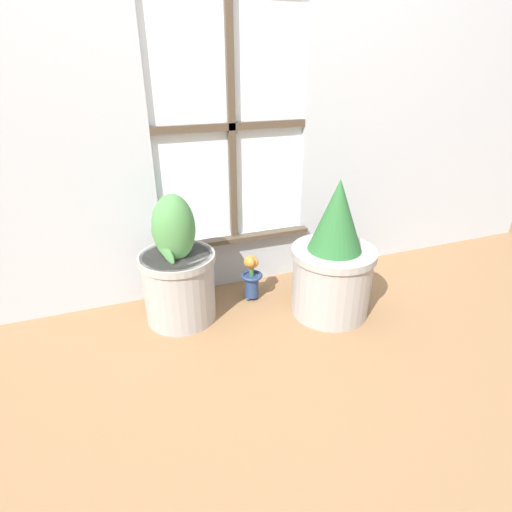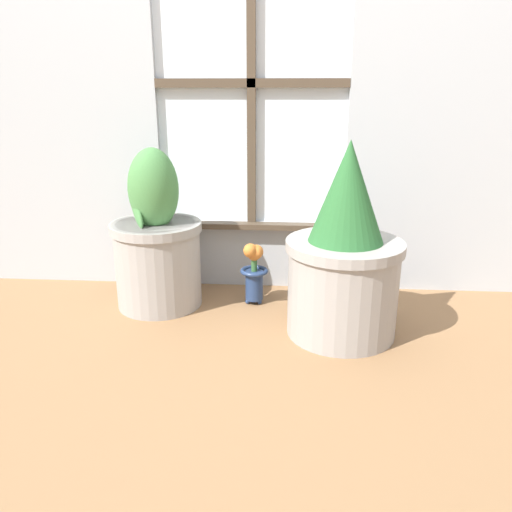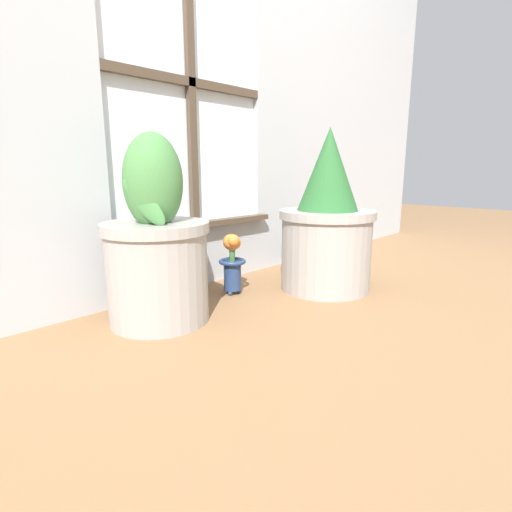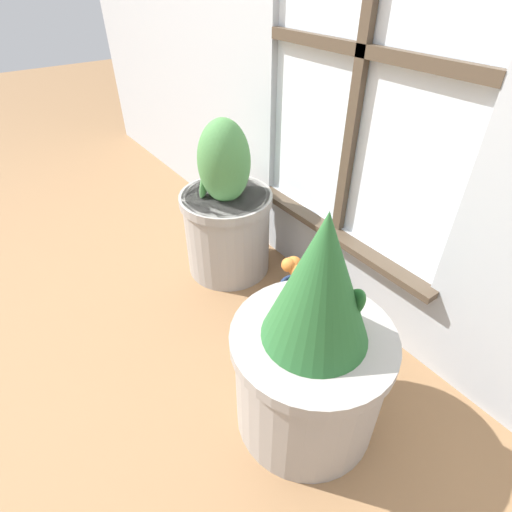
{
  "view_description": "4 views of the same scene",
  "coord_description": "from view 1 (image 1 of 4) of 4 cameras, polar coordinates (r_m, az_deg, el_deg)",
  "views": [
    {
      "loc": [
        -0.61,
        -1.4,
        1.19
      ],
      "look_at": [
        0.01,
        0.25,
        0.32
      ],
      "focal_mm": 28.0,
      "sensor_mm": 36.0,
      "label": 1
    },
    {
      "loc": [
        0.18,
        -1.58,
        0.86
      ],
      "look_at": [
        0.04,
        0.31,
        0.23
      ],
      "focal_mm": 35.0,
      "sensor_mm": 36.0,
      "label": 2
    },
    {
      "loc": [
        -1.12,
        -0.85,
        0.53
      ],
      "look_at": [
        0.04,
        0.24,
        0.19
      ],
      "focal_mm": 28.0,
      "sensor_mm": 36.0,
      "label": 3
    },
    {
      "loc": [
        0.83,
        -0.39,
        1.1
      ],
      "look_at": [
        -0.03,
        0.24,
        0.3
      ],
      "focal_mm": 28.0,
      "sensor_mm": 36.0,
      "label": 4
    }
  ],
  "objects": [
    {
      "name": "flower_vase",
      "position": [
        2.14,
        -0.65,
        -2.42
      ],
      "size": [
        0.12,
        0.12,
        0.27
      ],
      "color": "navy",
      "rests_on": "ground_plane"
    },
    {
      "name": "ground_plane",
      "position": [
        1.94,
        2.44,
        -11.69
      ],
      "size": [
        10.0,
        10.0,
        0.0
      ],
      "primitive_type": "plane",
      "color": "olive"
    },
    {
      "name": "potted_plant_right",
      "position": [
        2.02,
        10.95,
        -0.7
      ],
      "size": [
        0.42,
        0.42,
        0.71
      ],
      "color": "#9E9993",
      "rests_on": "ground_plane"
    },
    {
      "name": "wall_with_window",
      "position": [
        2.09,
        -3.97,
        28.26
      ],
      "size": [
        4.4,
        0.1,
        2.5
      ],
      "color": "#B2B7BC",
      "rests_on": "ground_plane"
    },
    {
      "name": "potted_plant_left",
      "position": [
        1.98,
        -11.08,
        -2.3
      ],
      "size": [
        0.37,
        0.37,
        0.65
      ],
      "color": "#9E9993",
      "rests_on": "ground_plane"
    }
  ]
}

